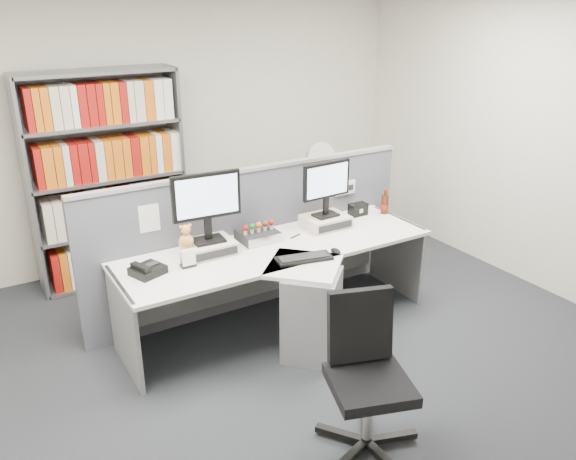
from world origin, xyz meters
TOP-DOWN VIEW (x-y plane):
  - ground at (0.00, 0.00)m, footprint 5.50×5.50m
  - room_shell at (0.00, 0.00)m, footprint 5.04×5.54m
  - partition at (0.00, 1.25)m, footprint 3.00×0.08m
  - desk at (0.00, 0.60)m, footprint 2.60×1.20m
  - monitor_riser_left at (-0.52, 0.98)m, footprint 0.38×0.31m
  - monitor_riser_right at (0.58, 0.98)m, footprint 0.38×0.31m
  - monitor_left at (-0.52, 0.98)m, footprint 0.54×0.19m
  - monitor_right at (0.58, 0.98)m, footprint 0.47×0.16m
  - desktop_pc at (-0.07, 1.01)m, footprint 0.31×0.27m
  - figurines at (-0.07, 1.00)m, footprint 0.29×0.05m
  - keyboard at (0.05, 0.49)m, footprint 0.45×0.25m
  - mouse at (0.32, 0.47)m, footprint 0.06×0.10m
  - desk_phone at (-1.06, 0.86)m, footprint 0.27×0.26m
  - desk_calendar at (-0.76, 0.83)m, footprint 0.11×0.08m
  - plush_toy at (-0.71, 0.95)m, footprint 0.11×0.11m
  - speaker at (1.00, 1.06)m, footprint 0.17×0.09m
  - cola_bottle at (1.24, 0.98)m, footprint 0.07×0.07m
  - shelving_unit at (-0.90, 2.44)m, footprint 1.41×0.40m
  - filing_cabinet at (1.20, 1.99)m, footprint 0.45×0.61m
  - desk_fan at (1.20, 1.99)m, footprint 0.29×0.18m
  - office_chair at (-0.24, -0.65)m, footprint 0.64×0.64m

SIDE VIEW (x-z plane):
  - ground at x=0.00m, z-range 0.00..0.00m
  - filing_cabinet at x=1.20m, z-range 0.00..0.70m
  - desk at x=0.00m, z-range 0.10..0.82m
  - office_chair at x=-0.24m, z-range 0.03..1.00m
  - partition at x=0.00m, z-range 0.01..1.29m
  - keyboard at x=0.05m, z-range 0.72..0.75m
  - mouse at x=0.32m, z-range 0.72..0.76m
  - desk_phone at x=-1.06m, z-range 0.71..0.80m
  - desktop_pc at x=-0.07m, z-range 0.72..0.80m
  - monitor_riser_left at x=-0.52m, z-range 0.72..0.82m
  - monitor_riser_right at x=0.58m, z-range 0.72..0.82m
  - desk_calendar at x=-0.76m, z-range 0.71..0.84m
  - speaker at x=1.00m, z-range 0.72..0.83m
  - cola_bottle at x=1.24m, z-range 0.69..0.92m
  - figurines at x=-0.07m, z-range 0.81..0.89m
  - plush_toy at x=-0.71m, z-range 0.81..0.99m
  - shelving_unit at x=-0.90m, z-range -0.02..1.98m
  - desk_fan at x=1.20m, z-range 0.76..1.26m
  - monitor_right at x=0.58m, z-range 0.87..1.35m
  - monitor_left at x=-0.52m, z-range 0.87..1.42m
  - room_shell at x=0.00m, z-range 0.43..3.15m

